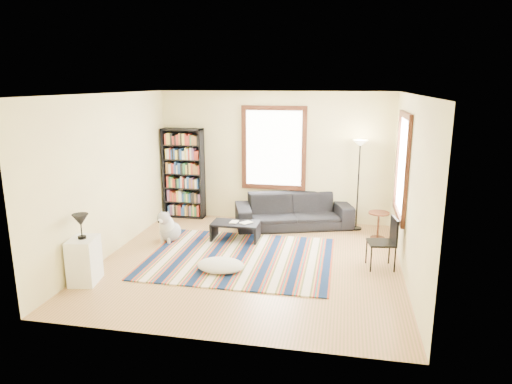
% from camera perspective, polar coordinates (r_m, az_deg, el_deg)
% --- Properties ---
extents(floor, '(5.00, 5.00, 0.10)m').
position_cam_1_polar(floor, '(7.90, -0.71, -8.98)').
color(floor, tan).
rests_on(floor, ground).
extents(ceiling, '(5.00, 5.00, 0.10)m').
position_cam_1_polar(ceiling, '(7.29, -0.78, 12.56)').
color(ceiling, white).
rests_on(ceiling, floor).
extents(wall_back, '(5.00, 0.10, 2.80)m').
position_cam_1_polar(wall_back, '(9.93, 2.30, 4.41)').
color(wall_back, beige).
rests_on(wall_back, floor).
extents(wall_front, '(5.00, 0.10, 2.80)m').
position_cam_1_polar(wall_front, '(5.08, -6.70, -4.65)').
color(wall_front, beige).
rests_on(wall_front, floor).
extents(wall_left, '(0.10, 5.00, 2.80)m').
position_cam_1_polar(wall_left, '(8.36, -18.13, 2.00)').
color(wall_left, beige).
rests_on(wall_left, floor).
extents(wall_right, '(0.10, 5.00, 2.80)m').
position_cam_1_polar(wall_right, '(7.38, 19.02, 0.47)').
color(wall_right, beige).
rests_on(wall_right, floor).
extents(window_back, '(1.20, 0.06, 1.60)m').
position_cam_1_polar(window_back, '(9.82, 2.24, 5.49)').
color(window_back, white).
rests_on(window_back, wall_back).
extents(window_right, '(0.06, 1.20, 1.60)m').
position_cam_1_polar(window_right, '(8.11, 17.84, 3.13)').
color(window_right, white).
rests_on(window_right, wall_right).
extents(rug, '(3.16, 2.53, 0.02)m').
position_cam_1_polar(rug, '(8.01, -1.99, -8.19)').
color(rug, '#0C1C3D').
rests_on(rug, floor).
extents(sofa, '(1.63, 2.56, 0.70)m').
position_cam_1_polar(sofa, '(9.61, 4.67, -2.36)').
color(sofa, black).
rests_on(sofa, floor).
extents(bookshelf, '(0.90, 0.30, 2.00)m').
position_cam_1_polar(bookshelf, '(10.27, -9.01, 2.30)').
color(bookshelf, black).
rests_on(bookshelf, floor).
extents(coffee_table, '(1.01, 0.75, 0.36)m').
position_cam_1_polar(coffee_table, '(8.82, -2.57, -4.94)').
color(coffee_table, black).
rests_on(coffee_table, floor).
extents(book_a, '(0.16, 0.21, 0.02)m').
position_cam_1_polar(book_a, '(8.79, -3.22, -3.72)').
color(book_a, beige).
rests_on(book_a, coffee_table).
extents(book_b, '(0.26, 0.27, 0.02)m').
position_cam_1_polar(book_b, '(8.78, -1.56, -3.73)').
color(book_b, beige).
rests_on(book_b, coffee_table).
extents(floor_cushion, '(0.85, 0.69, 0.19)m').
position_cam_1_polar(floor_cushion, '(7.49, -4.45, -9.11)').
color(floor_cushion, beige).
rests_on(floor_cushion, floor).
extents(floor_lamp, '(0.30, 0.30, 1.86)m').
position_cam_1_polar(floor_lamp, '(9.51, 12.64, 0.80)').
color(floor_lamp, black).
rests_on(floor_lamp, floor).
extents(side_table, '(0.50, 0.50, 0.54)m').
position_cam_1_polar(side_table, '(9.18, 15.02, -4.08)').
color(side_table, '#3F1E0F').
rests_on(side_table, floor).
extents(folding_chair, '(0.48, 0.46, 0.86)m').
position_cam_1_polar(folding_chair, '(7.74, 15.38, -6.16)').
color(folding_chair, black).
rests_on(folding_chair, floor).
extents(white_cabinet, '(0.46, 0.56, 0.70)m').
position_cam_1_polar(white_cabinet, '(7.45, -20.67, -8.01)').
color(white_cabinet, white).
rests_on(white_cabinet, floor).
extents(table_lamp, '(0.31, 0.31, 0.38)m').
position_cam_1_polar(table_lamp, '(7.28, -21.02, -4.04)').
color(table_lamp, black).
rests_on(table_lamp, white_cabinet).
extents(dog, '(0.55, 0.69, 0.63)m').
position_cam_1_polar(dog, '(8.90, -10.69, -4.09)').
color(dog, '#A8A8A8').
rests_on(dog, floor).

